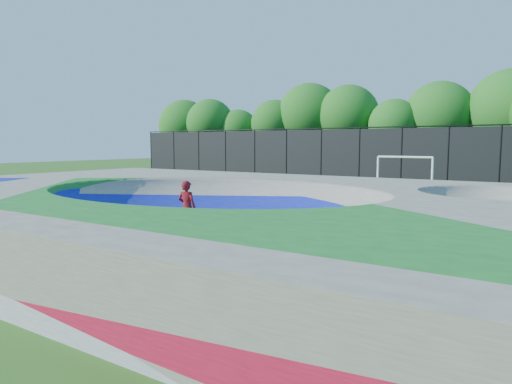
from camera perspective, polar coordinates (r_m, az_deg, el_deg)
ground at (r=14.03m, az=-5.78°, el=-5.61°), size 120.00×120.00×0.00m
skate_deck at (r=13.90m, az=-5.81°, el=-2.58°), size 22.00×14.00×1.50m
skater at (r=14.41m, az=-8.63°, el=-1.93°), size 0.67×0.48×1.69m
skateboard at (r=14.55m, az=-8.58°, el=-5.13°), size 0.78×0.24×0.05m
soccer_goal at (r=27.83m, az=18.05°, el=2.96°), size 3.23×0.12×2.14m
fence at (r=32.88m, az=17.73°, el=4.46°), size 48.09×0.09×4.04m
treeline at (r=37.51m, az=21.51°, el=8.93°), size 53.02×8.03×8.50m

